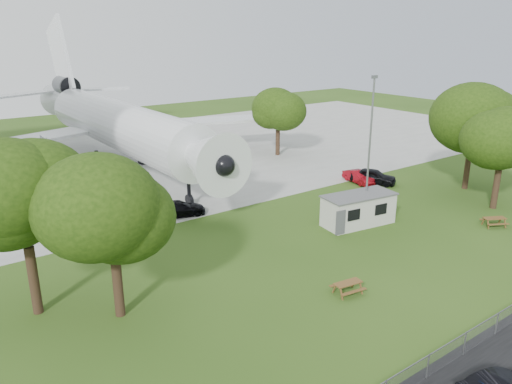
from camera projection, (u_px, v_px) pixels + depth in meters
ground at (351, 273)px, 33.39m from camera, size 160.00×160.00×0.00m
concrete_apron at (127, 160)px, 62.50m from camera, size 120.00×46.00×0.03m
airliner at (115, 122)px, 58.10m from camera, size 46.36×47.73×17.69m
site_cabin at (358, 209)px, 41.40m from camera, size 6.91×3.55×2.62m
picnic_west at (347, 293)px, 30.80m from camera, size 1.99×1.74×0.76m
picnic_east at (493, 226)px, 41.33m from camera, size 2.30×2.18×0.76m
fence at (485, 341)px, 26.12m from camera, size 58.00×0.04×1.30m
lamp_mast at (369, 151)px, 40.90m from camera, size 0.16×0.16×12.00m
tree_west_big at (21, 196)px, 26.56m from camera, size 7.99×7.99×11.06m
tree_west_small at (111, 213)px, 26.57m from camera, size 7.03×7.03×9.73m
tree_east_front at (503, 141)px, 43.63m from camera, size 6.69×6.69×9.60m
tree_east_back at (474, 121)px, 49.02m from camera, size 8.33×8.33×11.15m
tree_far_apron at (278, 112)px, 63.12m from camera, size 6.10×6.10×8.68m
car_ne_hatch at (373, 176)px, 52.51m from camera, size 4.02×5.02×1.60m
car_ne_sedan at (358, 177)px, 52.81m from camera, size 1.98×4.13×1.31m
car_apron_van at (179, 209)px, 43.40m from camera, size 4.96×3.00×1.34m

